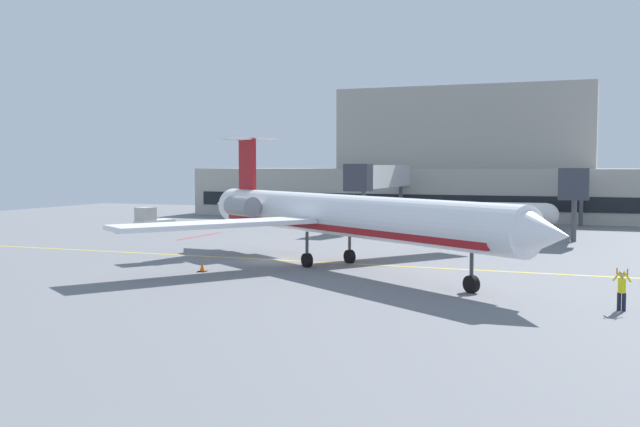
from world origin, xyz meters
name	(u,v)px	position (x,y,z in m)	size (l,w,h in m)	color
ground	(273,262)	(0.00, 0.00, -0.05)	(120.00, 120.00, 0.11)	slate
terminal_building	(460,170)	(3.88, 47.11, 5.91)	(67.53, 13.42, 16.27)	#ADA89E
jet_bridge_west	(578,182)	(18.45, 28.39, 4.90)	(2.40, 21.72, 6.28)	silver
jet_bridge_east	(380,177)	(-1.45, 30.13, 5.25)	(2.40, 18.30, 6.65)	silver
regional_jet	(336,215)	(4.97, -1.06, 3.30)	(29.95, 24.82, 8.62)	white
baggage_tug	(347,223)	(-2.47, 22.38, 0.89)	(3.33, 2.58, 1.97)	#E5B20C
pushback_tractor	(416,225)	(4.55, 21.85, 0.99)	(2.74, 3.51, 2.20)	#19389E
belt_loader	(151,220)	(-21.46, 17.34, 1.04)	(2.73, 4.42, 2.33)	silver
fuel_tank	(516,214)	(12.40, 31.79, 1.52)	(8.44, 2.89, 2.73)	white
marshaller	(622,289)	(21.77, -10.02, 0.97)	(0.83, 0.34, 1.90)	#191E33
safety_cone_alpha	(350,252)	(3.75, 5.15, 0.25)	(0.47, 0.47, 0.55)	orange
safety_cone_bravo	(202,268)	(-1.92, -6.11, 0.25)	(0.47, 0.47, 0.55)	orange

